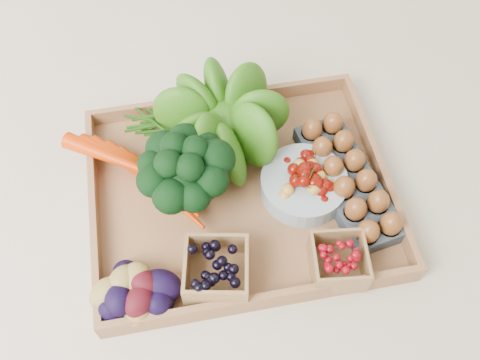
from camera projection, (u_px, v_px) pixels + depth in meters
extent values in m
plane|color=beige|center=(240.00, 197.00, 1.02)|extent=(4.00, 4.00, 0.00)
cube|color=#97663F|center=(240.00, 195.00, 1.01)|extent=(0.55, 0.45, 0.01)
sphere|color=#164E0C|center=(222.00, 114.00, 1.00)|extent=(0.17, 0.17, 0.17)
cylinder|color=#8C9EA5|center=(303.00, 185.00, 0.99)|extent=(0.16, 0.16, 0.04)
cube|color=#343C42|center=(347.00, 182.00, 1.00)|extent=(0.14, 0.29, 0.03)
cube|color=black|center=(217.00, 271.00, 0.89)|extent=(0.12, 0.12, 0.07)
cube|color=#6D040D|center=(338.00, 261.00, 0.90)|extent=(0.10, 0.10, 0.06)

